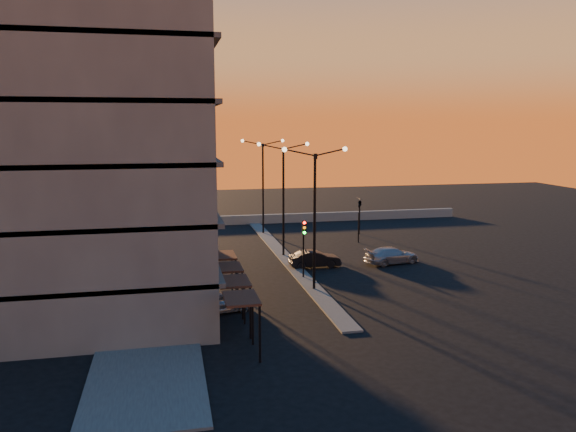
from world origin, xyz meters
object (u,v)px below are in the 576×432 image
Objects in this scene: car_hatchback at (221,302)px; car_wagon at (392,255)px; car_sedan at (315,259)px; traffic_light_main at (304,239)px; streetlamp_mid at (283,190)px.

car_wagon is at bearing -70.20° from car_hatchback.
car_hatchback is 16.98m from car_wagon.
car_hatchback is 12.18m from car_sedan.
traffic_light_main reaches higher than car_sedan.
traffic_light_main is 0.94× the size of car_wagon.
streetlamp_mid is 2.60× the size of car_hatchback.
traffic_light_main is 1.07× the size of car_sedan.
streetlamp_mid is at bearing -38.32° from car_hatchback.
traffic_light_main is (0.00, -7.13, -2.70)m from streetlamp_mid.
car_wagon is (14.44, 8.94, 0.03)m from car_hatchback.
car_hatchback is 0.92× the size of car_sedan.
car_hatchback is (-6.50, -13.12, -4.97)m from streetlamp_mid.
car_sedan is (8.13, 9.07, 0.03)m from car_hatchback.
traffic_light_main is at bearing -59.31° from car_hatchback.
car_wagon is (7.94, 2.95, -2.23)m from traffic_light_main.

